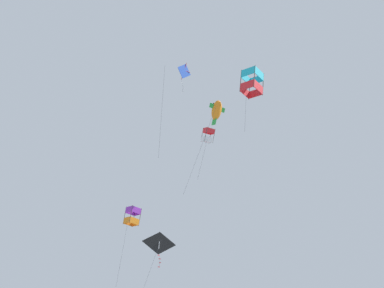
# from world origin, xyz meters

# --- Properties ---
(kite_box_low_drifter) EXTENTS (1.85, 1.63, 7.06)m
(kite_box_low_drifter) POSITION_xyz_m (-7.52, 7.71, 19.89)
(kite_box_low_drifter) COLOR purple
(kite_diamond_highest) EXTENTS (2.50, 2.82, 7.99)m
(kite_diamond_highest) POSITION_xyz_m (-1.64, -1.73, 27.64)
(kite_diamond_highest) COLOR blue
(kite_box_upper_right) EXTENTS (2.18, 2.07, 5.81)m
(kite_box_upper_right) POSITION_xyz_m (3.70, 1.19, 28.42)
(kite_box_upper_right) COLOR #1EB2C6
(kite_fish_mid_left) EXTENTS (3.49, 2.85, 8.65)m
(kite_fish_mid_left) POSITION_xyz_m (0.63, 1.76, 26.26)
(kite_fish_mid_left) COLOR orange
(kite_delta_near_left) EXTENTS (3.44, 2.91, 9.19)m
(kite_delta_near_left) POSITION_xyz_m (-4.93, 7.00, 16.90)
(kite_delta_near_left) COLOR black
(kite_box_far_centre) EXTENTS (1.82, 1.67, 5.56)m
(kite_box_far_centre) POSITION_xyz_m (-0.78, 8.27, 28.16)
(kite_box_far_centre) COLOR red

